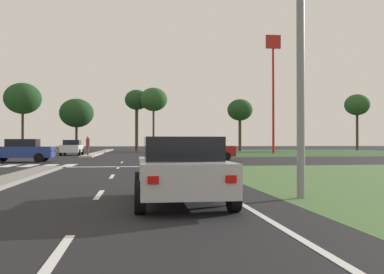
% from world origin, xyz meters
% --- Properties ---
extents(ground_plane, '(200.00, 200.00, 0.00)m').
position_xyz_m(ground_plane, '(0.00, 30.00, 0.00)').
color(ground_plane, black).
extents(grass_verge_far_right, '(35.00, 35.00, 0.01)m').
position_xyz_m(grass_verge_far_right, '(25.50, 54.50, 0.00)').
color(grass_verge_far_right, '#2D4C28').
rests_on(grass_verge_far_right, ground).
extents(median_island_far, '(1.20, 36.00, 0.14)m').
position_xyz_m(median_island_far, '(0.00, 55.00, 0.07)').
color(median_island_far, '#ADA89E').
rests_on(median_island_far, ground).
extents(lane_dash_near, '(0.14, 2.00, 0.01)m').
position_xyz_m(lane_dash_near, '(3.50, 4.22, 0.01)').
color(lane_dash_near, silver).
rests_on(lane_dash_near, ground).
extents(lane_dash_second, '(0.14, 2.00, 0.01)m').
position_xyz_m(lane_dash_second, '(3.50, 10.22, 0.01)').
color(lane_dash_second, silver).
rests_on(lane_dash_second, ground).
extents(lane_dash_third, '(0.14, 2.00, 0.01)m').
position_xyz_m(lane_dash_third, '(3.50, 16.22, 0.01)').
color(lane_dash_third, silver).
rests_on(lane_dash_third, ground).
extents(lane_dash_fourth, '(0.14, 2.00, 0.01)m').
position_xyz_m(lane_dash_fourth, '(3.50, 22.22, 0.01)').
color(lane_dash_fourth, silver).
rests_on(lane_dash_fourth, ground).
extents(lane_dash_fifth, '(0.14, 2.00, 0.01)m').
position_xyz_m(lane_dash_fifth, '(3.50, 28.22, 0.01)').
color(lane_dash_fifth, silver).
rests_on(lane_dash_fifth, ground).
extents(edge_line_right, '(0.14, 24.00, 0.01)m').
position_xyz_m(edge_line_right, '(6.85, 12.00, 0.01)').
color(edge_line_right, silver).
rests_on(edge_line_right, ground).
extents(stop_bar_near, '(6.40, 0.50, 0.01)m').
position_xyz_m(stop_bar_near, '(3.80, 23.00, 0.01)').
color(stop_bar_near, silver).
rests_on(stop_bar_near, ground).
extents(crosswalk_bar_fourth, '(0.70, 2.80, 0.01)m').
position_xyz_m(crosswalk_bar_fourth, '(-2.95, 24.80, 0.01)').
color(crosswalk_bar_fourth, silver).
rests_on(crosswalk_bar_fourth, ground).
extents(crosswalk_bar_fifth, '(0.70, 2.80, 0.01)m').
position_xyz_m(crosswalk_bar_fifth, '(-1.80, 24.80, 0.01)').
color(crosswalk_bar_fifth, silver).
rests_on(crosswalk_bar_fifth, ground).
extents(crosswalk_bar_sixth, '(0.70, 2.80, 0.01)m').
position_xyz_m(crosswalk_bar_sixth, '(-0.65, 24.80, 0.01)').
color(crosswalk_bar_sixth, silver).
rests_on(crosswalk_bar_sixth, ground).
extents(crosswalk_bar_seventh, '(0.70, 2.80, 0.01)m').
position_xyz_m(crosswalk_bar_seventh, '(0.50, 24.80, 0.01)').
color(crosswalk_bar_seventh, silver).
rests_on(crosswalk_bar_seventh, ground).
extents(car_red_near, '(4.15, 2.06, 1.62)m').
position_xyz_m(car_red_near, '(9.76, 30.33, 0.82)').
color(car_red_near, '#A31919').
rests_on(car_red_near, ground).
extents(car_white_third, '(2.07, 4.21, 1.60)m').
position_xyz_m(car_white_third, '(-2.18, 44.33, 0.81)').
color(car_white_third, silver).
rests_on(car_white_third, ground).
extents(car_silver_fourth, '(2.10, 4.22, 1.52)m').
position_xyz_m(car_silver_fourth, '(5.49, 8.36, 0.78)').
color(car_silver_fourth, '#B7B7BC').
rests_on(car_silver_fourth, ground).
extents(car_blue_fifth, '(4.43, 1.99, 1.60)m').
position_xyz_m(car_blue_fifth, '(-3.46, 29.55, 0.81)').
color(car_blue_fifth, navy).
rests_on(car_blue_fifth, ground).
extents(pedestrian_at_median, '(0.34, 0.34, 1.80)m').
position_xyz_m(pedestrian_at_median, '(0.03, 39.00, 1.23)').
color(pedestrian_at_median, '#4C4C4C').
rests_on(pedestrian_at_median, median_island_far).
extents(fastfood_pole_sign, '(1.80, 0.40, 14.23)m').
position_xyz_m(fastfood_pole_sign, '(20.78, 48.15, 10.15)').
color(fastfood_pole_sign, red).
rests_on(fastfood_pole_sign, ground).
extents(treeline_second, '(5.28, 5.28, 9.92)m').
position_xyz_m(treeline_second, '(-11.85, 62.96, 7.64)').
color(treeline_second, '#423323').
rests_on(treeline_second, ground).
extents(treeline_third, '(5.28, 5.28, 8.14)m').
position_xyz_m(treeline_third, '(-4.81, 67.09, 5.88)').
color(treeline_third, '#423323').
rests_on(treeline_third, ground).
extents(treeline_fourth, '(3.53, 3.53, 9.17)m').
position_xyz_m(treeline_fourth, '(4.51, 62.83, 7.50)').
color(treeline_fourth, '#423323').
rests_on(treeline_fourth, ground).
extents(treeline_fifth, '(4.05, 4.05, 9.34)m').
position_xyz_m(treeline_fifth, '(6.96, 61.47, 7.58)').
color(treeline_fifth, '#423323').
rests_on(treeline_fifth, ground).
extents(treeline_sixth, '(3.82, 3.82, 7.86)m').
position_xyz_m(treeline_sixth, '(20.05, 61.86, 6.15)').
color(treeline_sixth, '#423323').
rests_on(treeline_sixth, ground).
extents(treeline_seventh, '(4.02, 4.02, 9.14)m').
position_xyz_m(treeline_seventh, '(40.13, 64.05, 7.35)').
color(treeline_seventh, '#423323').
rests_on(treeline_seventh, ground).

